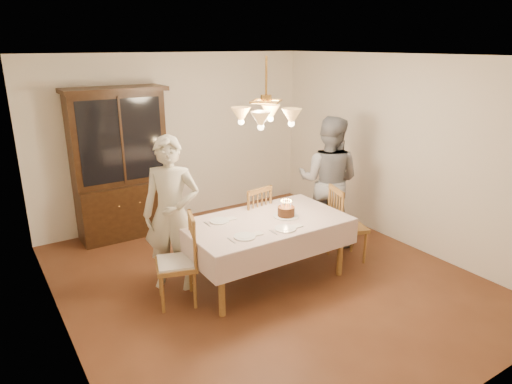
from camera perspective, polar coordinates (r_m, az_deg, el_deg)
ground at (r=5.65m, az=1.12°, el=-10.71°), size 5.00×5.00×0.00m
room_shell at (r=5.08m, az=1.23°, el=5.11°), size 5.00×5.00×5.00m
dining_table at (r=5.36m, az=1.16°, el=-4.29°), size 1.90×1.10×0.76m
china_hutch at (r=6.82m, az=-16.56°, el=3.04°), size 1.38×0.54×2.16m
chair_far_side at (r=6.00m, az=-0.68°, el=-4.23°), size 0.50×0.49×1.00m
chair_left_end at (r=5.05m, az=-9.87°, el=-8.90°), size 0.53×0.55×1.00m
chair_right_end at (r=6.05m, az=11.27°, el=-4.41°), size 0.53×0.54×1.00m
elderly_woman at (r=5.22m, az=-10.51°, el=-2.76°), size 0.78×0.73×1.79m
adult_in_grey at (r=6.43m, az=9.02°, el=1.40°), size 1.07×1.11×1.80m
birthday_cake at (r=5.43m, az=3.78°, el=-2.53°), size 0.30×0.30×0.21m
place_setting_near_left at (r=4.88m, az=-1.29°, el=-5.57°), size 0.38×0.23×0.02m
place_setting_near_right at (r=5.09m, az=3.83°, el=-4.57°), size 0.39×0.24×0.02m
place_setting_far_left at (r=5.31m, az=-4.45°, el=-3.59°), size 0.38×0.23×0.02m
chandelier at (r=5.01m, az=1.26°, el=9.53°), size 0.62×0.62×0.73m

